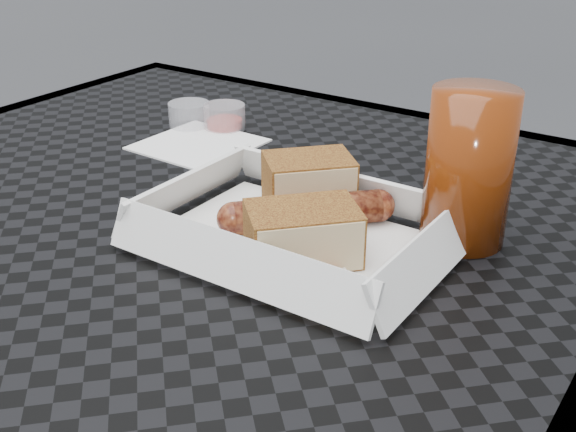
% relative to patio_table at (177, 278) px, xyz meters
% --- Properties ---
extents(patio_table, '(0.80, 0.80, 0.74)m').
position_rel_patio_table_xyz_m(patio_table, '(0.00, 0.00, 0.00)').
color(patio_table, black).
rests_on(patio_table, ground).
extents(food_tray, '(0.22, 0.15, 0.00)m').
position_rel_patio_table_xyz_m(food_tray, '(0.13, 0.00, 0.08)').
color(food_tray, white).
rests_on(food_tray, patio_table).
extents(bratwurst, '(0.12, 0.12, 0.03)m').
position_rel_patio_table_xyz_m(bratwurst, '(0.13, 0.03, 0.09)').
color(bratwurst, brown).
rests_on(bratwurst, food_tray).
extents(bread_near, '(0.09, 0.09, 0.05)m').
position_rel_patio_table_xyz_m(bread_near, '(0.11, 0.06, 0.10)').
color(bread_near, brown).
rests_on(bread_near, food_tray).
extents(bread_far, '(0.10, 0.10, 0.04)m').
position_rel_patio_table_xyz_m(bread_far, '(0.16, -0.02, 0.10)').
color(bread_far, brown).
rests_on(bread_far, food_tray).
extents(veg_garnish, '(0.03, 0.03, 0.00)m').
position_rel_patio_table_xyz_m(veg_garnish, '(0.18, -0.04, 0.08)').
color(veg_garnish, red).
rests_on(veg_garnish, food_tray).
extents(napkin, '(0.12, 0.12, 0.00)m').
position_rel_patio_table_xyz_m(napkin, '(-0.09, 0.14, 0.08)').
color(napkin, white).
rests_on(napkin, patio_table).
extents(condiment_cup_sauce, '(0.05, 0.05, 0.03)m').
position_rel_patio_table_xyz_m(condiment_cup_sauce, '(-0.10, 0.20, 0.09)').
color(condiment_cup_sauce, '#99140B').
rests_on(condiment_cup_sauce, patio_table).
extents(condiment_cup_empty, '(0.05, 0.05, 0.03)m').
position_rel_patio_table_xyz_m(condiment_cup_empty, '(-0.14, 0.19, 0.09)').
color(condiment_cup_empty, silver).
rests_on(condiment_cup_empty, patio_table).
extents(drink_glass, '(0.07, 0.07, 0.13)m').
position_rel_patio_table_xyz_m(drink_glass, '(0.25, 0.09, 0.14)').
color(drink_glass, '#602208').
rests_on(drink_glass, patio_table).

